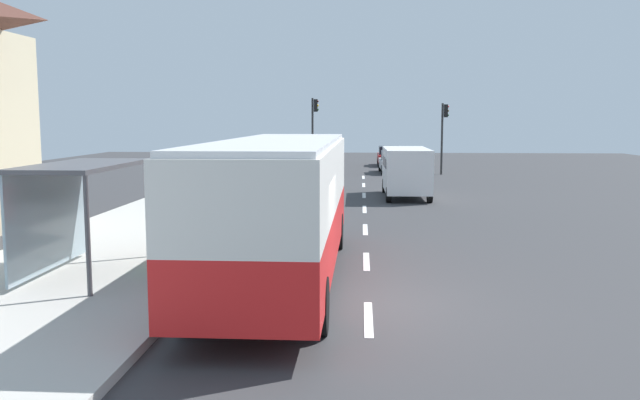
{
  "coord_description": "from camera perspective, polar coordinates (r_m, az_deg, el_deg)",
  "views": [
    {
      "loc": [
        0.09,
        -12.97,
        3.67
      ],
      "look_at": [
        -1.0,
        4.79,
        1.5
      ],
      "focal_mm": 37.49,
      "sensor_mm": 36.0,
      "label": 1
    }
  ],
  "objects": [
    {
      "name": "ground_plane",
      "position": [
        27.22,
        3.29,
        -0.85
      ],
      "size": [
        56.0,
        92.0,
        0.04
      ],
      "primitive_type": "cube",
      "color": "#38383A"
    },
    {
      "name": "sidewalk_platform",
      "position": [
        16.7,
        -19.55,
        -5.83
      ],
      "size": [
        6.2,
        30.0,
        0.18
      ],
      "primitive_type": "cube",
      "color": "beige",
      "rests_on": "ground"
    },
    {
      "name": "lane_stripe_seg_1",
      "position": [
        12.51,
        4.15,
        -10.08
      ],
      "size": [
        0.16,
        2.2,
        0.01
      ],
      "primitive_type": "cube",
      "color": "silver",
      "rests_on": "ground"
    },
    {
      "name": "lane_stripe_seg_2",
      "position": [
        17.36,
        3.98,
        -5.25
      ],
      "size": [
        0.16,
        2.2,
        0.01
      ],
      "primitive_type": "cube",
      "color": "silver",
      "rests_on": "ground"
    },
    {
      "name": "lane_stripe_seg_3",
      "position": [
        22.27,
        3.88,
        -2.53
      ],
      "size": [
        0.16,
        2.2,
        0.01
      ],
      "primitive_type": "cube",
      "color": "silver",
      "rests_on": "ground"
    },
    {
      "name": "lane_stripe_seg_4",
      "position": [
        27.21,
        3.82,
        -0.8
      ],
      "size": [
        0.16,
        2.2,
        0.01
      ],
      "primitive_type": "cube",
      "color": "silver",
      "rests_on": "ground"
    },
    {
      "name": "lane_stripe_seg_5",
      "position": [
        32.18,
        3.78,
        0.4
      ],
      "size": [
        0.16,
        2.2,
        0.01
      ],
      "primitive_type": "cube",
      "color": "silver",
      "rests_on": "ground"
    },
    {
      "name": "lane_stripe_seg_6",
      "position": [
        37.15,
        3.75,
        1.28
      ],
      "size": [
        0.16,
        2.2,
        0.01
      ],
      "primitive_type": "cube",
      "color": "silver",
      "rests_on": "ground"
    },
    {
      "name": "lane_stripe_seg_7",
      "position": [
        42.13,
        3.72,
        1.95
      ],
      "size": [
        0.16,
        2.2,
        0.01
      ],
      "primitive_type": "cube",
      "color": "silver",
      "rests_on": "ground"
    },
    {
      "name": "bus",
      "position": [
        14.99,
        -3.42,
        -0.06
      ],
      "size": [
        2.59,
        11.02,
        3.21
      ],
      "color": "red",
      "rests_on": "ground"
    },
    {
      "name": "white_van",
      "position": [
        31.5,
        7.36,
        2.66
      ],
      "size": [
        2.07,
        5.22,
        2.3
      ],
      "color": "white",
      "rests_on": "ground"
    },
    {
      "name": "sedan_near",
      "position": [
        45.64,
        6.3,
        3.29
      ],
      "size": [
        1.94,
        4.45,
        1.52
      ],
      "color": "#B7B7BC",
      "rests_on": "ground"
    },
    {
      "name": "sedan_far",
      "position": [
        52.75,
        5.93,
        3.79
      ],
      "size": [
        1.86,
        4.41,
        1.52
      ],
      "color": "#A51919",
      "rests_on": "ground"
    },
    {
      "name": "recycling_bin_green",
      "position": [
        15.67,
        -12.49,
        -4.31
      ],
      "size": [
        0.52,
        0.52,
        0.95
      ],
      "primitive_type": "cylinder",
      "color": "green",
      "rests_on": "sidewalk_platform"
    },
    {
      "name": "recycling_bin_yellow",
      "position": [
        16.33,
        -11.81,
        -3.83
      ],
      "size": [
        0.52,
        0.52,
        0.95
      ],
      "primitive_type": "cylinder",
      "color": "yellow",
      "rests_on": "sidewalk_platform"
    },
    {
      "name": "recycling_bin_orange",
      "position": [
        16.99,
        -11.19,
        -3.4
      ],
      "size": [
        0.52,
        0.52,
        0.95
      ],
      "primitive_type": "cylinder",
      "color": "orange",
      "rests_on": "sidewalk_platform"
    },
    {
      "name": "recycling_bin_red",
      "position": [
        17.66,
        -10.62,
        -3.0
      ],
      "size": [
        0.52,
        0.52,
        0.95
      ],
      "primitive_type": "cylinder",
      "color": "red",
      "rests_on": "sidewalk_platform"
    },
    {
      "name": "traffic_light_near_side",
      "position": [
        44.8,
        10.52,
        6.15
      ],
      "size": [
        0.49,
        0.28,
        4.68
      ],
      "color": "#2D2D2D",
      "rests_on": "ground"
    },
    {
      "name": "traffic_light_far_side",
      "position": [
        45.38,
        -0.52,
        6.56
      ],
      "size": [
        0.49,
        0.28,
        5.06
      ],
      "color": "#2D2D2D",
      "rests_on": "ground"
    },
    {
      "name": "bus_shelter",
      "position": [
        15.96,
        -20.55,
        0.86
      ],
      "size": [
        1.8,
        4.0,
        2.5
      ],
      "color": "#4C4C51",
      "rests_on": "sidewalk_platform"
    }
  ]
}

